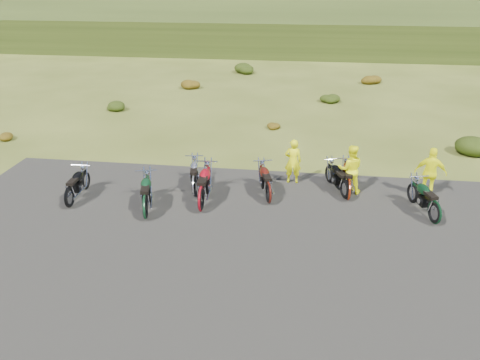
# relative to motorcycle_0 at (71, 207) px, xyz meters

# --- Properties ---
(ground) EXTENTS (300.00, 300.00, 0.00)m
(ground) POSITION_rel_motorcycle_0_xyz_m (6.22, -0.20, 0.00)
(ground) COLOR #424B19
(ground) RESTS_ON ground
(gravel_pad) EXTENTS (20.00, 12.00, 0.04)m
(gravel_pad) POSITION_rel_motorcycle_0_xyz_m (6.22, -2.20, 0.00)
(gravel_pad) COLOR black
(gravel_pad) RESTS_ON ground
(hill_slope) EXTENTS (300.00, 45.97, 9.37)m
(hill_slope) POSITION_rel_motorcycle_0_xyz_m (6.22, 49.80, 0.00)
(hill_slope) COLOR #2D3B13
(hill_slope) RESTS_ON ground
(hill_plateau) EXTENTS (300.00, 90.00, 9.17)m
(hill_plateau) POSITION_rel_motorcycle_0_xyz_m (6.22, 109.80, 0.00)
(hill_plateau) COLOR #2D3B13
(hill_plateau) RESTS_ON ground
(shrub_0) EXTENTS (0.77, 0.77, 0.45)m
(shrub_0) POSITION_rel_motorcycle_0_xyz_m (-5.78, 5.80, 0.23)
(shrub_0) COLOR #5C360B
(shrub_0) RESTS_ON ground
(shrub_1) EXTENTS (1.03, 1.03, 0.61)m
(shrub_1) POSITION_rel_motorcycle_0_xyz_m (-2.88, 11.10, 0.31)
(shrub_1) COLOR black
(shrub_1) RESTS_ON ground
(shrub_2) EXTENTS (1.30, 1.30, 0.77)m
(shrub_2) POSITION_rel_motorcycle_0_xyz_m (0.02, 16.40, 0.38)
(shrub_2) COLOR #5C360B
(shrub_2) RESTS_ON ground
(shrub_3) EXTENTS (1.56, 1.56, 0.92)m
(shrub_3) POSITION_rel_motorcycle_0_xyz_m (2.92, 21.70, 0.46)
(shrub_3) COLOR black
(shrub_3) RESTS_ON ground
(shrub_4) EXTENTS (0.77, 0.77, 0.45)m
(shrub_4) POSITION_rel_motorcycle_0_xyz_m (5.82, 9.00, 0.23)
(shrub_4) COLOR #5C360B
(shrub_4) RESTS_ON ground
(shrub_5) EXTENTS (1.03, 1.03, 0.61)m
(shrub_5) POSITION_rel_motorcycle_0_xyz_m (8.72, 14.30, 0.31)
(shrub_5) COLOR black
(shrub_5) RESTS_ON ground
(shrub_6) EXTENTS (1.30, 1.30, 0.77)m
(shrub_6) POSITION_rel_motorcycle_0_xyz_m (11.62, 19.60, 0.38)
(shrub_6) COLOR #5C360B
(shrub_6) RESTS_ON ground
(shrub_7) EXTENTS (1.56, 1.56, 0.92)m
(shrub_7) POSITION_rel_motorcycle_0_xyz_m (14.52, 6.90, 0.46)
(shrub_7) COLOR black
(shrub_7) RESTS_ON ground
(motorcycle_0) EXTENTS (0.74, 2.00, 1.03)m
(motorcycle_0) POSITION_rel_motorcycle_0_xyz_m (0.00, 0.00, 0.00)
(motorcycle_0) COLOR black
(motorcycle_0) RESTS_ON ground
(motorcycle_1) EXTENTS (0.88, 2.34, 1.20)m
(motorcycle_1) POSITION_rel_motorcycle_0_xyz_m (4.22, 0.32, 0.00)
(motorcycle_1) COLOR maroon
(motorcycle_1) RESTS_ON ground
(motorcycle_2) EXTENTS (1.22, 2.25, 1.12)m
(motorcycle_2) POSITION_rel_motorcycle_0_xyz_m (2.64, -0.41, 0.00)
(motorcycle_2) COLOR #0E3219
(motorcycle_2) RESTS_ON ground
(motorcycle_3) EXTENTS (1.00, 2.05, 1.03)m
(motorcycle_3) POSITION_rel_motorcycle_0_xyz_m (3.73, 1.38, 0.00)
(motorcycle_3) COLOR silver
(motorcycle_3) RESTS_ON ground
(motorcycle_4) EXTENTS (1.19, 2.15, 1.07)m
(motorcycle_4) POSITION_rel_motorcycle_0_xyz_m (6.28, 1.14, 0.00)
(motorcycle_4) COLOR #47120B
(motorcycle_4) RESTS_ON ground
(motorcycle_5) EXTENTS (1.29, 2.04, 1.01)m
(motorcycle_5) POSITION_rel_motorcycle_0_xyz_m (8.75, 1.83, 0.00)
(motorcycle_5) COLOR black
(motorcycle_5) RESTS_ON ground
(motorcycle_6) EXTENTS (0.72, 2.02, 1.05)m
(motorcycle_6) POSITION_rel_motorcycle_0_xyz_m (8.87, 1.74, 0.00)
(motorcycle_6) COLOR maroon
(motorcycle_6) RESTS_ON ground
(motorcycle_7) EXTENTS (1.22, 2.15, 1.07)m
(motorcycle_7) POSITION_rel_motorcycle_0_xyz_m (11.30, 0.48, 0.00)
(motorcycle_7) COLOR black
(motorcycle_7) RESTS_ON ground
(person_middle) EXTENTS (0.61, 0.41, 1.62)m
(person_middle) POSITION_rel_motorcycle_0_xyz_m (6.99, 2.87, 0.81)
(person_middle) COLOR #EBEE0C
(person_middle) RESTS_ON ground
(person_right_a) EXTENTS (0.83, 0.65, 1.70)m
(person_right_a) POSITION_rel_motorcycle_0_xyz_m (8.92, 2.33, 0.85)
(person_right_a) COLOR #EBEE0C
(person_right_a) RESTS_ON ground
(person_right_b) EXTENTS (1.07, 0.62, 1.72)m
(person_right_b) POSITION_rel_motorcycle_0_xyz_m (11.52, 2.35, 0.86)
(person_right_b) COLOR #EBEE0C
(person_right_b) RESTS_ON ground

